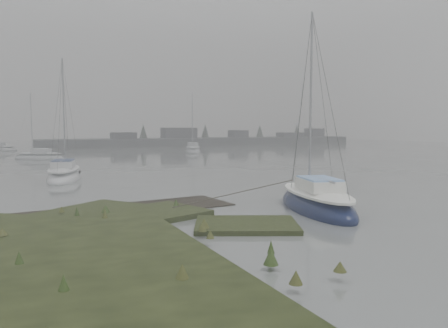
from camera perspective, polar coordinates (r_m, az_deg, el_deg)
The scene contains 6 objects.
ground at distance 44.19m, azimuth -16.87°, elevation 0.18°, with size 160.00×160.00×0.00m, color slate.
far_shoreline at distance 82.57m, azimuth -1.63°, elevation 3.08°, with size 60.00×8.00×4.15m.
sailboat_main at distance 18.65m, azimuth 11.98°, elevation -5.07°, with size 3.66×6.65×8.93m.
sailboat_white at distance 30.40m, azimuth -20.16°, elevation -1.46°, with size 3.28×6.38×8.60m.
sailboat_far_a at distance 50.45m, azimuth -22.99°, elevation 0.83°, with size 5.54×4.21×7.58m.
sailboat_far_b at distance 59.03m, azimuth -4.10°, elevation 1.78°, with size 3.87×6.49×8.70m.
Camera 1 is at (-6.59, -13.56, 3.47)m, focal length 35.00 mm.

